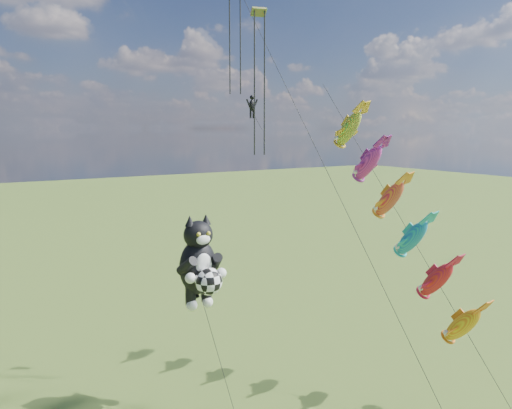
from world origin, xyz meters
TOP-DOWN VIEW (x-y plane):
  - cat_kite_rig at (-0.34, 7.60)m, footprint 2.60×4.18m
  - fish_windsock_rig at (11.28, 3.79)m, footprint 1.97×15.91m
  - parafoil_rig at (4.43, 9.36)m, footprint 4.07×17.17m

SIDE VIEW (x-z plane):
  - cat_kite_rig at x=-0.34m, z-range 3.05..14.58m
  - fish_windsock_rig at x=11.28m, z-range 1.20..20.49m
  - parafoil_rig at x=4.43m, z-range 5.54..33.24m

